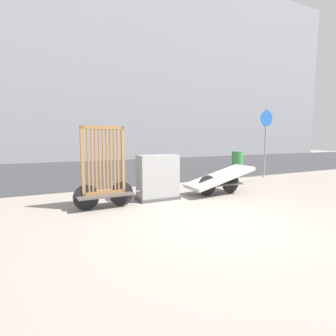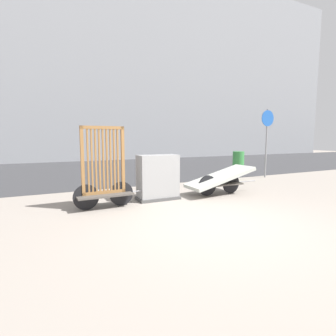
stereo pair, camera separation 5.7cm
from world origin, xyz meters
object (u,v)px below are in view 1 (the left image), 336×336
utility_cabinet (158,179)px  bike_cart_with_mattress (219,179)px  trash_bin (237,161)px  sign_post (266,132)px  bike_cart_with_bedframe (104,179)px

utility_cabinet → bike_cart_with_mattress: bearing=-6.6°
bike_cart_with_mattress → trash_bin: (2.27, 1.86, 0.26)m
trash_bin → sign_post: sign_post is taller
bike_cart_with_bedframe → sign_post: (6.94, 1.85, 1.15)m
sign_post → bike_cart_with_mattress: bearing=-153.4°
utility_cabinet → trash_bin: (4.09, 1.65, 0.17)m
bike_cart_with_mattress → sign_post: sign_post is taller
bike_cart_with_bedframe → utility_cabinet: size_ratio=1.73×
bike_cart_with_bedframe → sign_post: 7.27m
utility_cabinet → bike_cart_with_bedframe: bearing=-171.7°
bike_cart_with_mattress → trash_bin: size_ratio=2.09×
bike_cart_with_bedframe → trash_bin: bike_cart_with_bedframe is taller
bike_cart_with_bedframe → sign_post: bearing=12.7°
bike_cart_with_bedframe → bike_cart_with_mattress: (3.25, -0.00, -0.23)m
trash_bin → bike_cart_with_bedframe: bearing=-161.4°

